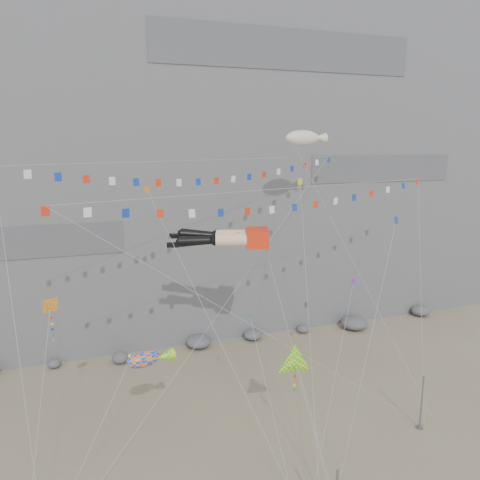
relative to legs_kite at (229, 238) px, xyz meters
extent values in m
plane|color=gray|center=(0.02, -6.25, -13.65)|extent=(120.00, 120.00, 0.00)
cube|color=slate|center=(0.02, 25.75, 11.35)|extent=(80.00, 28.00, 50.00)
cylinder|color=slate|center=(12.10, -8.36, -11.54)|extent=(0.12, 0.12, 4.21)
cube|color=red|center=(2.03, -0.64, 0.01)|extent=(2.31, 2.72, 1.37)
cylinder|color=beige|center=(-0.09, -0.68, 0.01)|extent=(2.52, 1.67, 1.01)
sphere|color=black|center=(-1.19, -0.33, 0.01)|extent=(0.93, 0.93, 0.93)
cone|color=black|center=(-2.50, 0.09, -0.07)|extent=(2.90, 1.65, 0.95)
cube|color=black|center=(-4.26, 0.65, -0.38)|extent=(0.98, 0.65, 0.34)
cylinder|color=beige|center=(0.33, 0.63, 0.01)|extent=(2.52, 1.67, 1.01)
sphere|color=black|center=(-0.78, 0.98, 0.01)|extent=(0.93, 0.93, 0.93)
cone|color=black|center=(-2.08, 1.40, 0.14)|extent=(2.91, 1.65, 1.01)
cube|color=black|center=(-3.84, 1.96, 0.04)|extent=(0.98, 0.65, 0.34)
cylinder|color=gray|center=(1.87, -7.67, -6.80)|extent=(0.03, 0.03, 19.57)
cylinder|color=gray|center=(-7.24, -4.38, -3.88)|extent=(0.03, 0.03, 27.07)
cylinder|color=gray|center=(8.16, -5.07, -4.87)|extent=(0.03, 0.03, 20.63)
cube|color=slate|center=(12.73, -8.13, -13.60)|extent=(0.16, 0.16, 0.10)
cylinder|color=gray|center=(-13.65, -7.33, -8.00)|extent=(0.03, 0.03, 12.53)
cylinder|color=gray|center=(-10.62, -8.62, -9.74)|extent=(0.03, 0.03, 10.75)
cylinder|color=gray|center=(2.05, -10.49, -10.30)|extent=(0.03, 0.03, 8.41)
cylinder|color=gray|center=(11.06, -1.61, -3.00)|extent=(0.03, 0.03, 25.50)
cube|color=slate|center=(13.65, -8.21, -13.60)|extent=(0.16, 0.16, 0.10)
cylinder|color=gray|center=(-2.89, -5.72, -4.91)|extent=(0.03, 0.03, 22.99)
cylinder|color=gray|center=(5.01, -7.86, -8.59)|extent=(0.03, 0.03, 16.63)
cylinder|color=gray|center=(0.01, -8.46, -9.28)|extent=(0.03, 0.03, 12.12)
cylinder|color=gray|center=(4.68, -4.27, -4.87)|extent=(0.03, 0.03, 24.05)
cylinder|color=gray|center=(7.52, -8.09, -6.03)|extent=(0.03, 0.03, 18.15)
cube|color=slate|center=(3.62, -11.25, -13.60)|extent=(0.16, 0.16, 0.10)
camera|label=1|loc=(-10.68, -33.50, 7.07)|focal=35.00mm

